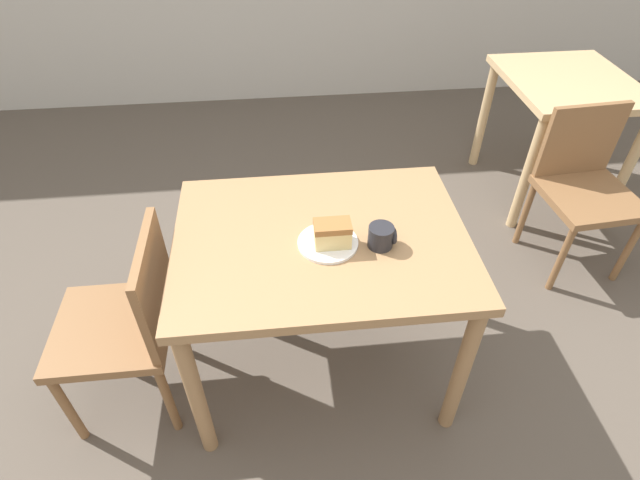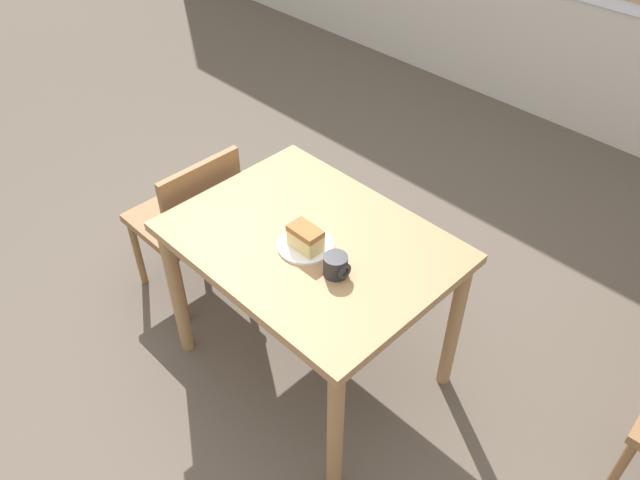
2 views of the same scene
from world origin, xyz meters
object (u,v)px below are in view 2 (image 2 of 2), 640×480
(dining_table_near, at_px, (311,259))
(coffee_mug, at_px, (336,266))
(cake_slice, at_px, (305,238))
(chair_near_window, at_px, (191,218))
(plate, at_px, (305,245))

(dining_table_near, relative_size, coffee_mug, 10.95)
(dining_table_near, bearing_deg, cake_slice, -60.52)
(chair_near_window, height_order, plate, chair_near_window)
(coffee_mug, bearing_deg, plate, 172.16)
(dining_table_near, xyz_separation_m, chair_near_window, (-0.75, -0.07, -0.18))
(coffee_mug, bearing_deg, chair_near_window, -179.88)
(dining_table_near, bearing_deg, plate, -67.62)
(chair_near_window, xyz_separation_m, cake_slice, (0.78, 0.02, 0.35))
(dining_table_near, height_order, chair_near_window, chair_near_window)
(dining_table_near, distance_m, chair_near_window, 0.78)
(plate, height_order, cake_slice, cake_slice)
(dining_table_near, relative_size, cake_slice, 8.29)
(chair_near_window, distance_m, cake_slice, 0.86)
(plate, distance_m, coffee_mug, 0.19)
(plate, distance_m, cake_slice, 0.06)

